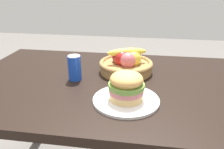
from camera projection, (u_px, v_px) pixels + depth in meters
dining_table at (104, 98)px, 1.18m from camera, size 1.40×0.90×0.75m
plate at (126, 100)px, 0.94m from camera, size 0.28×0.28×0.01m
sandwich at (126, 86)px, 0.92m from camera, size 0.15×0.15×0.12m
soda_can at (75, 68)px, 1.13m from camera, size 0.07×0.07×0.13m
fruit_basket at (126, 63)px, 1.23m from camera, size 0.29×0.29×0.14m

